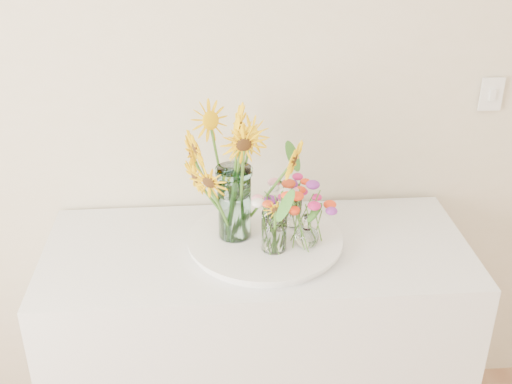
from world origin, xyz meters
TOP-DOWN VIEW (x-y plane):
  - counter at (-0.06, 1.93)m, footprint 1.40×0.60m
  - tray at (-0.04, 1.94)m, footprint 0.49×0.49m
  - mason_jar at (-0.13, 1.96)m, footprint 0.11×0.11m
  - sunflower_bouquet at (-0.13, 1.96)m, footprint 0.63×0.63m
  - small_vase_a at (-0.01, 1.87)m, footprint 0.11×0.11m
  - wildflower_posy_a at (-0.01, 1.87)m, footprint 0.19×0.19m
  - small_vase_b at (0.09, 1.89)m, footprint 0.08×0.08m
  - wildflower_posy_b at (0.09, 1.89)m, footprint 0.21×0.21m
  - small_vase_c at (0.06, 2.02)m, footprint 0.08×0.08m
  - wildflower_posy_c at (0.06, 2.02)m, footprint 0.19×0.19m

SIDE VIEW (x-z plane):
  - counter at x=-0.06m, z-range 0.00..0.90m
  - tray at x=-0.04m, z-range 0.90..0.92m
  - small_vase_c at x=0.06m, z-range 0.93..1.03m
  - small_vase_b at x=0.09m, z-range 0.93..1.04m
  - small_vase_a at x=-0.01m, z-range 0.93..1.06m
  - wildflower_posy_c at x=0.06m, z-range 0.93..1.12m
  - wildflower_posy_b at x=0.09m, z-range 0.93..1.13m
  - wildflower_posy_a at x=-0.01m, z-range 0.93..1.15m
  - mason_jar at x=-0.13m, z-range 0.93..1.18m
  - sunflower_bouquet at x=-0.13m, z-range 0.93..1.38m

